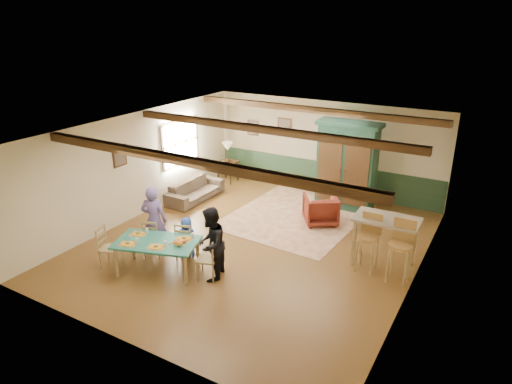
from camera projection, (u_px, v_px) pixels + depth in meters
The scene contains 35 objects.
floor at pixel (256, 244), 10.55m from camera, with size 8.00×8.00×0.00m, color brown.
wall_back at pixel (324, 147), 13.30m from camera, with size 7.00×0.02×2.70m, color beige.
wall_left at pixel (138, 165), 11.70m from camera, with size 0.02×8.00×2.70m, color beige.
wall_right at pixel (419, 223), 8.43m from camera, with size 0.02×8.00×2.70m, color beige.
ceiling at pixel (256, 129), 9.58m from camera, with size 7.00×8.00×0.02m, color white.
wainscot_back at pixel (322, 176), 13.60m from camera, with size 6.95×0.03×0.90m, color #213D26.
ceiling_beam_front at pixel (188, 161), 7.75m from camera, with size 6.95×0.16×0.16m, color #34210E.
ceiling_beam_mid at pixel (265, 130), 9.93m from camera, with size 6.95×0.16×0.16m, color #34210E.
ceiling_beam_back at pixel (313, 110), 12.03m from camera, with size 6.95×0.16×0.16m, color #34210E.
window_left at pixel (180, 143), 12.98m from camera, with size 0.06×1.60×1.30m, color white, non-canonical shape.
picture_left_wall at pixel (120, 156), 11.05m from camera, with size 0.04×0.42×0.52m, color #7C6C5A, non-canonical shape.
picture_back_a at pixel (284, 127), 13.72m from camera, with size 0.45×0.04×0.55m, color #7C6C5A, non-canonical shape.
picture_back_b at pixel (253, 128), 14.28m from camera, with size 0.38×0.04×0.48m, color #7C6C5A, non-canonical shape.
dining_table at pixel (158, 257), 9.28m from camera, with size 1.65×0.92×0.69m, color #206654, non-canonical shape.
dining_chair_far_left at pixel (154, 237), 9.92m from camera, with size 0.38×0.40×0.87m, color #99804C, non-canonical shape.
dining_chair_far_right at pixel (186, 240), 9.78m from camera, with size 0.38×0.40×0.87m, color #99804C, non-canonical shape.
dining_chair_end_left at pixel (110, 247), 9.46m from camera, with size 0.38×0.40×0.87m, color #99804C, non-canonical shape.
dining_chair_end_right at pixel (207, 258), 9.04m from camera, with size 0.38×0.40×0.87m, color #99804C, non-canonical shape.
person_man at pixel (154, 220), 9.86m from camera, with size 0.58×0.38×1.58m, color slate.
person_woman at pixel (211, 244), 8.91m from camera, with size 0.73×0.57×1.51m, color black.
person_child at pixel (187, 237), 9.84m from camera, with size 0.45×0.29×0.92m, color #27479E.
cat at pixel (178, 242), 8.95m from camera, with size 0.33×0.13×0.16m, color orange, non-canonical shape.
place_setting_near_left at pixel (128, 242), 9.03m from camera, with size 0.37×0.27×0.11m, color gold, non-canonical shape.
place_setting_near_center at pixel (156, 245), 8.91m from camera, with size 0.37×0.27×0.11m, color gold, non-canonical shape.
place_setting_far_left at pixel (138, 232), 9.45m from camera, with size 0.37×0.27×0.11m, color gold, non-canonical shape.
place_setting_far_right at pixel (184, 236), 9.25m from camera, with size 0.37×0.27×0.11m, color gold, non-canonical shape.
area_rug at pixel (296, 216), 12.00m from camera, with size 3.09×3.67×0.01m, color beige.
armoire at pixel (347, 166), 12.18m from camera, with size 1.68×0.67×2.38m, color #163828.
armchair at pixel (321, 209), 11.47m from camera, with size 0.80×0.82×0.75m, color #4A130E.
sofa at pixel (195, 190), 13.02m from camera, with size 1.92×0.75×0.56m, color #45372B.
end_table at pixel (228, 171), 14.41m from camera, with size 0.54×0.54×0.67m, color #34210E, non-canonical shape.
table_lamp at pixel (228, 152), 14.18m from camera, with size 0.34×0.34×0.61m, color beige, non-canonical shape.
counter_table at pixel (384, 242), 9.46m from camera, with size 1.30×0.76×1.08m, color #BAAC90, non-canonical shape.
bar_stool_left at pixel (368, 244), 9.22m from camera, with size 0.43×0.48×1.23m, color #A97E41, non-canonical shape.
bar_stool_right at pixel (400, 253), 8.82m from camera, with size 0.45×0.50×1.28m, color #A97E41, non-canonical shape.
Camera 1 is at (4.71, -8.15, 4.92)m, focal length 32.00 mm.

